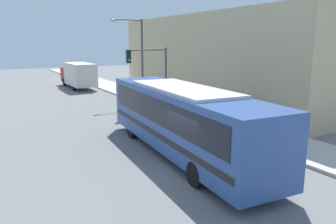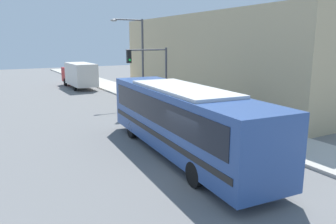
{
  "view_description": "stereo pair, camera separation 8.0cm",
  "coord_description": "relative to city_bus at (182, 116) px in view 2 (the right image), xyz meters",
  "views": [
    {
      "loc": [
        -6.94,
        -9.93,
        5.13
      ],
      "look_at": [
        1.83,
        5.29,
        1.37
      ],
      "focal_mm": 35.0,
      "sensor_mm": 36.0,
      "label": 1
    },
    {
      "loc": [
        -6.88,
        -9.97,
        5.13
      ],
      "look_at": [
        1.83,
        5.29,
        1.37
      ],
      "focal_mm": 35.0,
      "sensor_mm": 36.0,
      "label": 2
    }
  ],
  "objects": [
    {
      "name": "traffic_light_pole",
      "position": [
        3.21,
        9.28,
        1.51
      ],
      "size": [
        3.28,
        0.35,
        4.58
      ],
      "color": "#47474C",
      "rests_on": "sidewalk"
    },
    {
      "name": "building_facade",
      "position": [
        10.05,
        10.5,
        1.84
      ],
      "size": [
        6.0,
        23.57,
        7.34
      ],
      "color": "tan",
      "rests_on": "ground_plane"
    },
    {
      "name": "city_bus",
      "position": [
        0.0,
        0.0,
        0.0
      ],
      "size": [
        3.47,
        11.97,
        3.18
      ],
      "rotation": [
        0.0,
        0.0,
        -0.08
      ],
      "color": "#2D4C8C",
      "rests_on": "ground_plane"
    },
    {
      "name": "parking_meter",
      "position": [
        4.27,
        8.13,
        -0.73
      ],
      "size": [
        0.14,
        0.14,
        1.4
      ],
      "color": "#47474C",
      "rests_on": "sidewalk"
    },
    {
      "name": "delivery_truck",
      "position": [
        1.93,
        25.02,
        -0.27
      ],
      "size": [
        2.29,
        7.72,
        2.85
      ],
      "color": "silver",
      "rests_on": "ground_plane"
    },
    {
      "name": "pedestrian_near_corner",
      "position": [
        5.78,
        2.4,
        -0.81
      ],
      "size": [
        0.34,
        0.34,
        1.7
      ],
      "color": "#23283D",
      "rests_on": "sidewalk"
    },
    {
      "name": "street_lamp",
      "position": [
        4.11,
        13.56,
        2.47
      ],
      "size": [
        2.9,
        0.28,
        6.88
      ],
      "color": "#47474C",
      "rests_on": "sidewalk"
    },
    {
      "name": "pedestrian_mid_block",
      "position": [
        5.99,
        2.13,
        -0.84
      ],
      "size": [
        0.34,
        0.34,
        1.65
      ],
      "color": "#47382D",
      "rests_on": "sidewalk"
    },
    {
      "name": "sidewalk",
      "position": [
        5.36,
        17.71,
        -1.76
      ],
      "size": [
        3.38,
        70.0,
        0.15
      ],
      "color": "#B7B2A8",
      "rests_on": "ground_plane"
    },
    {
      "name": "fire_hydrant",
      "position": [
        4.27,
        3.53,
        -1.32
      ],
      "size": [
        0.27,
        0.36,
        0.73
      ],
      "color": "gold",
      "rests_on": "sidewalk"
    },
    {
      "name": "ground_plane",
      "position": [
        -0.83,
        -2.29,
        -1.83
      ],
      "size": [
        120.0,
        120.0,
        0.0
      ],
      "primitive_type": "plane",
      "color": "slate"
    }
  ]
}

